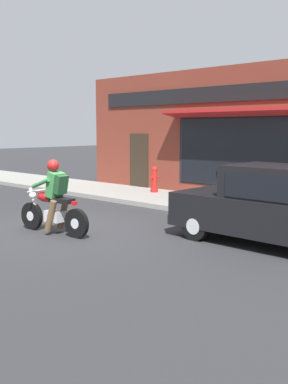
% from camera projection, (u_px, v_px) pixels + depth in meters
% --- Properties ---
extents(ground_plane, '(80.00, 80.00, 0.00)m').
position_uv_depth(ground_plane, '(62.00, 230.00, 10.11)').
color(ground_plane, '#2B2B2D').
extents(sidewalk_curb, '(2.60, 22.00, 0.14)m').
position_uv_depth(sidewalk_curb, '(120.00, 193.00, 15.59)').
color(sidewalk_curb, gray).
rests_on(sidewalk_curb, ground).
extents(storefront_building, '(1.25, 10.53, 4.20)m').
position_uv_depth(storefront_building, '(210.00, 134.00, 14.65)').
color(storefront_building, maroon).
rests_on(storefront_building, ground).
extents(motorcycle_with_rider, '(0.62, 2.02, 1.62)m').
position_uv_depth(motorcycle_with_rider, '(54.00, 203.00, 9.72)').
color(motorcycle_with_rider, black).
rests_on(motorcycle_with_rider, ground).
extents(car_hatchback, '(1.70, 3.81, 1.57)m').
position_uv_depth(car_hatchback, '(270.00, 206.00, 8.77)').
color(car_hatchback, black).
rests_on(car_hatchback, ground).
extents(fire_hydrant, '(0.36, 0.24, 0.88)m').
position_uv_depth(fire_hydrant, '(154.00, 180.00, 15.19)').
color(fire_hydrant, red).
rests_on(fire_hydrant, sidewalk_curb).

